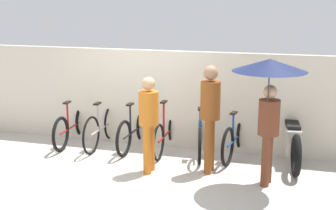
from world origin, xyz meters
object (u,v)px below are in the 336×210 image
(parked_bicycle_1, at_px, (102,127))
(parked_bicycle_2, at_px, (134,130))
(parked_bicycle_0, at_px, (72,126))
(pedestrian_trailing, at_px, (269,85))
(motorcycle, at_px, (292,141))
(parked_bicycle_4, at_px, (200,136))
(pedestrian_leading, at_px, (149,118))
(parked_bicycle_3, at_px, (167,133))
(pedestrian_center, at_px, (210,110))
(parked_bicycle_5, at_px, (235,138))

(parked_bicycle_1, relative_size, parked_bicycle_2, 1.01)
(parked_bicycle_0, xyz_separation_m, pedestrian_trailing, (3.81, -1.14, 1.22))
(pedestrian_trailing, distance_m, motorcycle, 1.73)
(parked_bicycle_4, xyz_separation_m, pedestrian_leading, (-0.61, -1.09, 0.57))
(parked_bicycle_1, height_order, parked_bicycle_2, parked_bicycle_2)
(parked_bicycle_0, distance_m, parked_bicycle_3, 1.91)
(parked_bicycle_4, bearing_deg, parked_bicycle_2, 77.57)
(parked_bicycle_1, xyz_separation_m, pedestrian_leading, (1.30, -1.05, 0.54))
(parked_bicycle_4, relative_size, pedestrian_leading, 1.04)
(parked_bicycle_3, xyz_separation_m, pedestrian_leading, (0.03, -1.10, 0.56))
(pedestrian_leading, relative_size, motorcycle, 0.80)
(parked_bicycle_2, xyz_separation_m, parked_bicycle_4, (1.27, -0.01, -0.01))
(parked_bicycle_1, xyz_separation_m, pedestrian_center, (2.25, -0.76, 0.67))
(parked_bicycle_1, distance_m, parked_bicycle_3, 1.28)
(parked_bicycle_2, distance_m, parked_bicycle_4, 1.27)
(parked_bicycle_0, xyz_separation_m, parked_bicycle_1, (0.64, -0.01, 0.03))
(parked_bicycle_4, height_order, motorcycle, parked_bicycle_4)
(parked_bicycle_1, bearing_deg, pedestrian_trailing, -110.49)
(parked_bicycle_1, xyz_separation_m, motorcycle, (3.52, 0.08, 0.02))
(pedestrian_center, bearing_deg, pedestrian_leading, 17.50)
(parked_bicycle_2, distance_m, motorcycle, 2.89)
(parked_bicycle_5, height_order, pedestrian_trailing, pedestrian_trailing)
(parked_bicycle_2, bearing_deg, pedestrian_leading, -147.69)
(parked_bicycle_0, xyz_separation_m, parked_bicycle_2, (1.27, 0.04, 0.00))
(parked_bicycle_1, distance_m, parked_bicycle_2, 0.64)
(parked_bicycle_2, height_order, parked_bicycle_5, parked_bicycle_5)
(parked_bicycle_3, xyz_separation_m, motorcycle, (2.25, 0.03, 0.04))
(pedestrian_trailing, relative_size, motorcycle, 0.98)
(parked_bicycle_1, height_order, parked_bicycle_3, parked_bicycle_3)
(parked_bicycle_4, distance_m, pedestrian_trailing, 2.11)
(pedestrian_leading, bearing_deg, parked_bicycle_3, -87.66)
(pedestrian_leading, height_order, pedestrian_trailing, pedestrian_trailing)
(parked_bicycle_3, bearing_deg, motorcycle, -90.52)
(pedestrian_leading, xyz_separation_m, pedestrian_center, (0.94, 0.28, 0.12))
(parked_bicycle_3, relative_size, pedestrian_trailing, 0.88)
(parked_bicycle_4, distance_m, parked_bicycle_5, 0.64)
(pedestrian_leading, height_order, pedestrian_center, pedestrian_center)
(parked_bicycle_3, relative_size, parked_bicycle_5, 1.04)
(parked_bicycle_2, height_order, pedestrian_center, pedestrian_center)
(parked_bicycle_0, relative_size, motorcycle, 0.86)
(pedestrian_center, bearing_deg, parked_bicycle_2, -25.89)
(parked_bicycle_1, xyz_separation_m, parked_bicycle_3, (1.27, 0.06, -0.02))
(parked_bicycle_3, distance_m, pedestrian_center, 1.45)
(parked_bicycle_2, height_order, motorcycle, parked_bicycle_2)
(parked_bicycle_5, xyz_separation_m, pedestrian_leading, (-1.25, -1.13, 0.56))
(parked_bicycle_2, height_order, pedestrian_trailing, pedestrian_trailing)
(parked_bicycle_1, relative_size, pedestrian_leading, 1.07)
(parked_bicycle_5, distance_m, pedestrian_trailing, 1.83)
(motorcycle, bearing_deg, parked_bicycle_5, 82.21)
(parked_bicycle_1, height_order, motorcycle, parked_bicycle_1)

